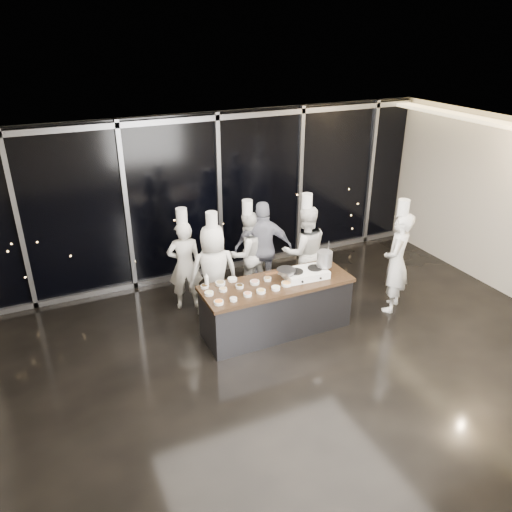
{
  "coord_description": "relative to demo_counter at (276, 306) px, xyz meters",
  "views": [
    {
      "loc": [
        -3.26,
        -5.35,
        4.66
      ],
      "look_at": [
        -0.23,
        1.2,
        1.28
      ],
      "focal_mm": 35.0,
      "sensor_mm": 36.0,
      "label": 1
    }
  ],
  "objects": [
    {
      "name": "prep_bowls",
      "position": [
        -0.58,
        0.02,
        0.47
      ],
      "size": [
        1.37,
        0.73,
        0.05
      ],
      "color": "white",
      "rests_on": "demo_counter"
    },
    {
      "name": "chef_center",
      "position": [
        0.11,
        1.4,
        0.36
      ],
      "size": [
        0.85,
        0.71,
        1.84
      ],
      "rotation": [
        0.0,
        0.0,
        3.27
      ],
      "color": "white",
      "rests_on": "ground"
    },
    {
      "name": "stock_pot",
      "position": [
        0.85,
        -0.04,
        0.71
      ],
      "size": [
        0.27,
        0.27,
        0.25
      ],
      "primitive_type": "cylinder",
      "rotation": [
        0.0,
        0.0,
        -0.06
      ],
      "color": "#B1B1B3",
      "rests_on": "stove"
    },
    {
      "name": "window_wall",
      "position": [
        0.0,
        2.53,
        1.14
      ],
      "size": [
        8.9,
        0.11,
        3.2
      ],
      "color": "black",
      "rests_on": "ground"
    },
    {
      "name": "chef_left",
      "position": [
        -0.76,
        0.86,
        0.4
      ],
      "size": [
        0.9,
        0.65,
        1.92
      ],
      "rotation": [
        0.0,
        0.0,
        3.0
      ],
      "color": "white",
      "rests_on": "ground"
    },
    {
      "name": "chef_far_left",
      "position": [
        -1.1,
        1.37,
        0.39
      ],
      "size": [
        0.68,
        0.53,
        1.87
      ],
      "rotation": [
        0.0,
        0.0,
        2.89
      ],
      "color": "white",
      "rests_on": "ground"
    },
    {
      "name": "frying_pan",
      "position": [
        0.16,
        0.02,
        0.61
      ],
      "size": [
        0.53,
        0.32,
        0.05
      ],
      "rotation": [
        0.0,
        0.0,
        -0.06
      ],
      "color": "gray",
      "rests_on": "stove"
    },
    {
      "name": "chef_side",
      "position": [
        2.2,
        -0.23,
        0.47
      ],
      "size": [
        0.79,
        0.76,
        2.05
      ],
      "rotation": [
        0.0,
        0.0,
        3.82
      ],
      "color": "white",
      "rests_on": "ground"
    },
    {
      "name": "room_shell",
      "position": [
        0.18,
        -0.9,
        1.79
      ],
      "size": [
        9.02,
        7.02,
        3.21
      ],
      "color": "beige",
      "rests_on": "ground"
    },
    {
      "name": "guest",
      "position": [
        0.37,
        1.27,
        0.45
      ],
      "size": [
        1.15,
        0.78,
        1.81
      ],
      "rotation": [
        0.0,
        0.0,
        2.79
      ],
      "color": "#121633",
      "rests_on": "ground"
    },
    {
      "name": "demo_counter",
      "position": [
        0.0,
        0.0,
        0.0
      ],
      "size": [
        2.46,
        0.86,
        0.9
      ],
      "color": "#39393E",
      "rests_on": "ground"
    },
    {
      "name": "chef_right",
      "position": [
        1.02,
        0.89,
        0.43
      ],
      "size": [
        0.95,
        0.8,
        1.98
      ],
      "rotation": [
        0.0,
        0.0,
        2.96
      ],
      "color": "white",
      "rests_on": "ground"
    },
    {
      "name": "stove",
      "position": [
        0.51,
        -0.02,
        0.51
      ],
      "size": [
        0.73,
        0.48,
        0.14
      ],
      "rotation": [
        0.0,
        0.0,
        -0.06
      ],
      "color": "white",
      "rests_on": "demo_counter"
    },
    {
      "name": "ground",
      "position": [
        0.0,
        -0.9,
        -0.45
      ],
      "size": [
        9.0,
        9.0,
        0.0
      ],
      "primitive_type": "plane",
      "color": "black",
      "rests_on": "ground"
    },
    {
      "name": "squeeze_bottle",
      "position": [
        -1.06,
        0.34,
        0.56
      ],
      "size": [
        0.06,
        0.06,
        0.23
      ],
      "color": "white",
      "rests_on": "demo_counter"
    }
  ]
}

